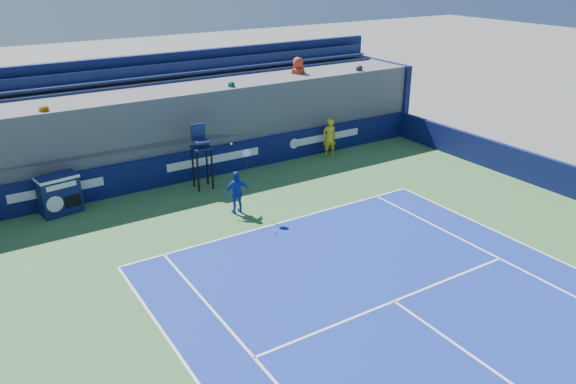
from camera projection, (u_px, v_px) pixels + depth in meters
ball_person at (329, 138)px, 24.60m from camera, size 0.71×0.56×1.69m
back_hoarding at (214, 161)px, 22.50m from camera, size 20.40×0.21×1.20m
match_clock at (59, 193)px, 19.08m from camera, size 1.41×0.91×1.40m
umpire_chair at (201, 150)px, 20.92m from camera, size 0.76×0.76×2.48m
tennis_player at (237, 192)px, 19.09m from camera, size 0.94×0.50×2.57m
stadium_seating at (190, 120)px, 23.59m from camera, size 21.00×4.05×4.69m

